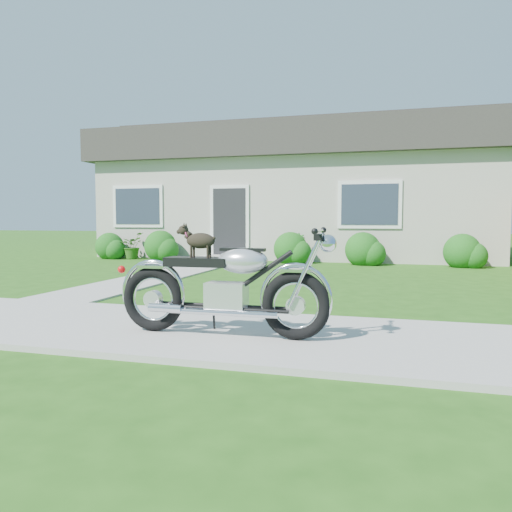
{
  "coord_description": "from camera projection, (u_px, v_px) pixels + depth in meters",
  "views": [
    {
      "loc": [
        3.3,
        -4.88,
        1.2
      ],
      "look_at": [
        1.61,
        1.0,
        0.75
      ],
      "focal_mm": 35.0,
      "sensor_mm": 36.0,
      "label": 1
    }
  ],
  "objects": [
    {
      "name": "house",
      "position": [
        300.0,
        191.0,
        17.01
      ],
      "size": [
        12.6,
        7.03,
        4.5
      ],
      "color": "beige",
      "rests_on": "ground"
    },
    {
      "name": "motorcycle_with_dog",
      "position": [
        226.0,
        286.0,
        4.95
      ],
      "size": [
        2.22,
        0.6,
        1.1
      ],
      "rotation": [
        0.0,
        0.0,
        0.02
      ],
      "color": "black",
      "rests_on": "sidewalk"
    },
    {
      "name": "ground",
      "position": [
        96.0,
        325.0,
        5.67
      ],
      "size": [
        80.0,
        80.0,
        0.0
      ],
      "primitive_type": "plane",
      "color": "#235114",
      "rests_on": "ground"
    },
    {
      "name": "walkway",
      "position": [
        170.0,
        274.0,
        10.88
      ],
      "size": [
        1.2,
        8.0,
        0.03
      ],
      "primitive_type": "cube",
      "color": "#9E9B93",
      "rests_on": "ground"
    },
    {
      "name": "shrub_row",
      "position": [
        272.0,
        249.0,
        13.81
      ],
      "size": [
        10.92,
        0.95,
        0.95
      ],
      "color": "#1B5717",
      "rests_on": "ground"
    },
    {
      "name": "sidewalk",
      "position": [
        96.0,
        323.0,
        5.67
      ],
      "size": [
        24.0,
        2.2,
        0.04
      ],
      "primitive_type": "cube",
      "color": "#9E9B93",
      "rests_on": "ground"
    },
    {
      "name": "potted_plant_right",
      "position": [
        297.0,
        248.0,
        13.67
      ],
      "size": [
        0.61,
        0.61,
        0.82
      ],
      "primitive_type": "imported",
      "rotation": [
        0.0,
        0.0,
        0.41
      ],
      "color": "#21711F",
      "rests_on": "ground"
    },
    {
      "name": "potted_plant_left",
      "position": [
        132.0,
        246.0,
        15.08
      ],
      "size": [
        0.69,
        0.77,
        0.8
      ],
      "primitive_type": "imported",
      "rotation": [
        0.0,
        0.0,
        1.66
      ],
      "color": "#2A5B18",
      "rests_on": "ground"
    }
  ]
}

